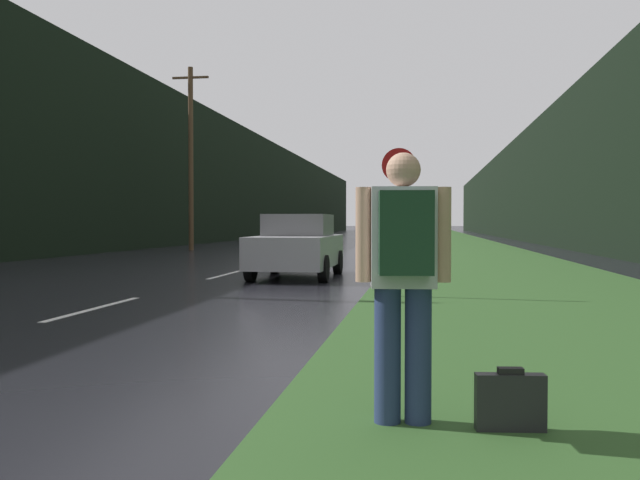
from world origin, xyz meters
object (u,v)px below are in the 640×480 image
(hitchhiker_with_backpack, at_px, (404,270))
(car_passing_near, at_px, (297,246))
(stop_sign, at_px, (399,208))
(suitcase, at_px, (510,403))
(delivery_truck, at_px, (373,220))

(hitchhiker_with_backpack, xyz_separation_m, car_passing_near, (-2.92, 11.83, -0.26))
(stop_sign, xyz_separation_m, hitchhiker_with_backpack, (0.31, -7.68, -0.56))
(suitcase, relative_size, delivery_truck, 0.06)
(stop_sign, height_order, suitcase, stop_sign)
(hitchhiker_with_backpack, relative_size, car_passing_near, 0.43)
(stop_sign, xyz_separation_m, delivery_truck, (-6.56, 82.52, 0.15))
(stop_sign, bearing_deg, suitcase, -82.74)
(suitcase, height_order, car_passing_near, car_passing_near)
(car_passing_near, bearing_deg, delivery_truck, -87.11)
(hitchhiker_with_backpack, height_order, delivery_truck, delivery_truck)
(stop_sign, distance_m, delivery_truck, 82.78)
(hitchhiker_with_backpack, xyz_separation_m, delivery_truck, (-6.87, 90.20, 0.71))
(stop_sign, height_order, delivery_truck, delivery_truck)
(hitchhiker_with_backpack, height_order, car_passing_near, hitchhiker_with_backpack)
(hitchhiker_with_backpack, distance_m, car_passing_near, 12.18)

